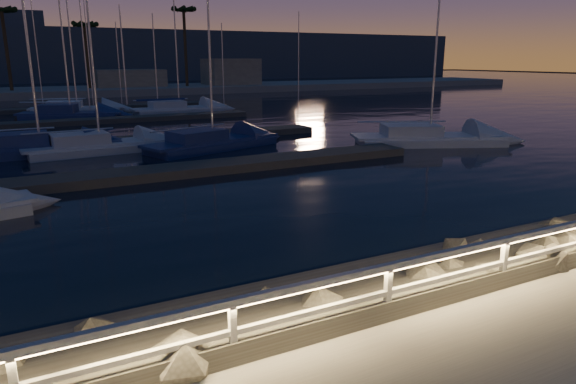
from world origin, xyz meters
name	(u,v)px	position (x,y,z in m)	size (l,w,h in m)	color
ground	(466,295)	(0.00, 0.00, 0.00)	(400.00, 400.00, 0.00)	gray
harbor_water	(139,137)	(0.00, 31.22, -0.97)	(400.00, 440.00, 0.60)	black
guard_rail	(467,259)	(-0.07, 0.00, 0.77)	(44.11, 0.12, 1.06)	silver
riprap	(326,303)	(-2.48, 1.30, -0.17)	(39.44, 2.87, 1.35)	#625F54
floating_docks	(135,127)	(0.00, 32.50, -0.40)	(22.00, 36.00, 0.40)	#524C44
far_shore	(74,89)	(-0.12, 74.05, 0.29)	(160.00, 14.00, 5.20)	gray
palm_left	(2,13)	(-8.00, 72.00, 10.14)	(3.00, 3.00, 11.20)	#4D3B24
palm_center	(85,27)	(2.00, 73.00, 8.78)	(3.00, 3.00, 9.70)	#4D3B24
palm_right	(184,13)	(16.00, 72.00, 11.03)	(3.00, 3.00, 12.20)	#4D3B24
sailboat_c	(96,145)	(-3.90, 23.70, -0.17)	(8.37, 3.19, 13.88)	silver
sailboat_d	(426,137)	(14.60, 17.29, -0.15)	(9.70, 6.16, 16.00)	silver
sailboat_f	(36,147)	(-6.93, 24.47, -0.14)	(8.43, 2.66, 14.27)	navy
sailboat_g	(210,142)	(2.19, 21.85, -0.16)	(8.84, 4.98, 14.48)	navy
sailboat_k	(75,109)	(-2.66, 47.37, -0.15)	(8.92, 4.28, 14.60)	silver
sailboat_l	(177,109)	(6.10, 42.72, -0.16)	(9.17, 3.10, 15.31)	silver
sailboat_n	(68,114)	(-3.74, 42.05, -0.13)	(8.91, 5.35, 14.72)	navy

